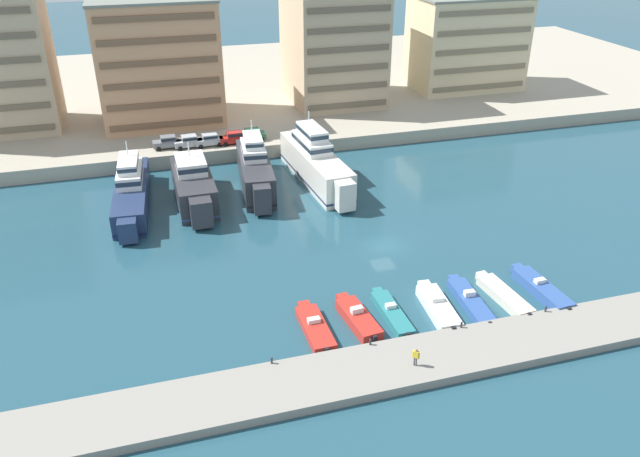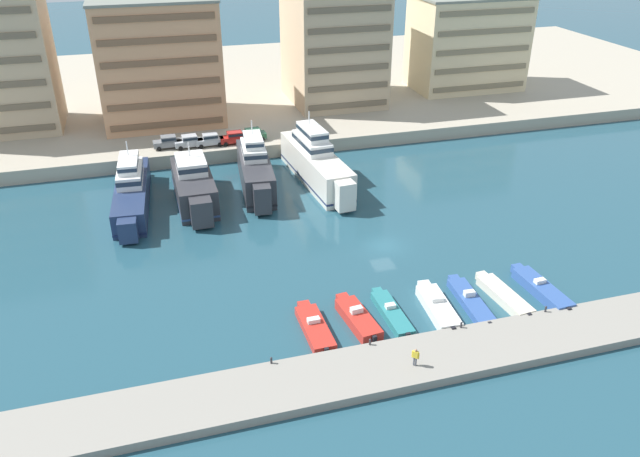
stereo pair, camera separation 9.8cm
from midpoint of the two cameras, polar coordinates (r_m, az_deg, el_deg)
name	(u,v)px [view 2 (the right image)]	position (r m, az deg, el deg)	size (l,w,h in m)	color
ground_plane	(384,245)	(69.50, 5.90, -1.54)	(400.00, 400.00, 0.00)	#234C5B
quay_promenade	(266,87)	(126.40, -4.96, 12.80)	(180.00, 70.00, 2.00)	#ADA38E
pier_dock	(468,351)	(54.90, 13.47, -10.85)	(120.00, 5.81, 0.81)	gray
yacht_navy_far_left	(132,190)	(80.60, -16.82, 3.37)	(4.99, 20.48, 7.61)	navy
yacht_charcoal_left	(194,186)	(79.55, -11.42, 3.85)	(4.70, 15.90, 7.27)	#333338
yacht_charcoal_mid_left	(255,169)	(82.56, -5.90, 5.40)	(5.19, 18.06, 8.48)	#333338
yacht_ivory_center_left	(316,162)	(83.86, -0.33, 6.06)	(5.55, 21.29, 9.02)	silver
motorboat_red_far_left	(314,327)	(56.01, -0.46, -9.02)	(2.13, 7.59, 1.21)	red
motorboat_red_left	(357,318)	(57.04, 3.49, -8.17)	(2.64, 7.30, 1.52)	red
motorboat_teal_mid_left	(391,313)	(58.18, 6.60, -7.67)	(1.73, 7.82, 1.12)	teal
motorboat_white_center_left	(437,307)	(59.39, 10.74, -7.05)	(2.61, 7.96, 1.41)	white
motorboat_blue_center	(470,301)	(61.08, 13.62, -6.44)	(2.33, 8.50, 1.25)	#33569E
motorboat_cream_center_right	(504,296)	(62.53, 16.49, -5.90)	(2.42, 7.99, 0.90)	beige
motorboat_blue_mid_right	(541,289)	(64.55, 19.59, -5.21)	(2.32, 8.48, 1.40)	#33569E
car_grey_far_left	(168,142)	(93.20, -13.70, 7.73)	(4.14, 2.00, 1.80)	slate
car_silver_left	(189,141)	(92.74, -11.85, 7.84)	(4.22, 2.17, 1.80)	#B7BCC1
car_silver_mid_left	(210,139)	(92.82, -10.03, 8.03)	(4.17, 2.07, 1.80)	#B7BCC1
car_red_center_left	(234,137)	(93.17, -7.83, 8.27)	(4.15, 2.02, 1.80)	red
car_green_center	(252,134)	(94.14, -6.18, 8.58)	(4.21, 2.15, 1.80)	#2D6642
apartment_block_left	(159,60)	(103.72, -14.51, 14.68)	(18.60, 14.89, 21.07)	tan
apartment_block_mid_left	(333,37)	(111.19, 1.27, 17.07)	(15.11, 17.38, 23.66)	#C6AD89
apartment_block_center_left	(467,42)	(123.05, 13.31, 16.25)	(20.05, 12.58, 18.61)	beige
pedestrian_near_edge	(415,356)	(51.38, 8.77, -11.43)	(0.49, 0.48, 1.66)	#4C515B
bollard_west	(271,360)	(51.58, -4.42, -11.90)	(0.20, 0.20, 0.61)	#2D2D33
bollard_west_mid	(370,342)	(53.43, 4.65, -10.27)	(0.20, 0.20, 0.61)	#2D2D33
bollard_east_mid	(461,325)	(56.51, 12.84, -8.56)	(0.20, 0.20, 0.61)	#2D2D33
bollard_east	(546,309)	(60.63, 19.98, -6.91)	(0.20, 0.20, 0.61)	#2D2D33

